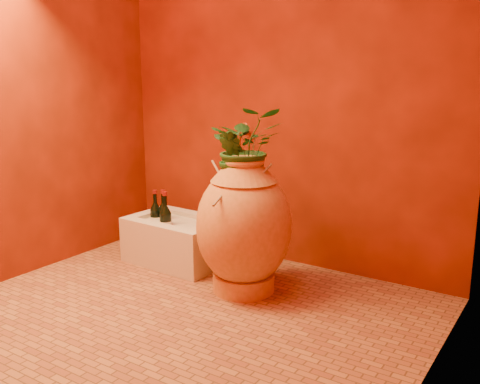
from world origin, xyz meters
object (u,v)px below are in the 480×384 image
Objects in this scene: amphora at (244,226)px; wine_bottle_c at (164,219)px; stone_basin at (178,241)px; wall_tap at (244,133)px; wine_bottle_a at (156,219)px; wine_bottle_b at (166,223)px.

amphora is 0.80m from wine_bottle_c.
stone_basin is 0.87m from wall_tap.
amphora is 0.71m from stone_basin.
wall_tap reaches higher than stone_basin.
stone_basin is at bearing -130.11° from wall_tap.
wine_bottle_b is at bearing -24.85° from wine_bottle_a.
wine_bottle_c is at bearing 136.31° from wine_bottle_b.
wall_tap is (0.43, 0.35, 0.59)m from wine_bottle_c.
wine_bottle_b is at bearing 173.61° from amphora.
wine_bottle_b is at bearing -107.13° from stone_basin.
wall_tap reaches higher than wine_bottle_c.
amphora reaches higher than wine_bottle_c.
amphora is 0.85m from wine_bottle_a.
wine_bottle_a is 0.17m from wine_bottle_b.
wine_bottle_b is 0.14m from wine_bottle_c.
wine_bottle_c reaches higher than wine_bottle_a.
amphora reaches higher than wine_bottle_a.
wine_bottle_a is 0.85m from wall_tap.
stone_basin is at bearing 165.67° from amphora.
wine_bottle_a is at bearing -141.94° from wall_tap.
wine_bottle_c is 0.81m from wall_tap.
wall_tap is (-0.34, 0.52, 0.48)m from amphora.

